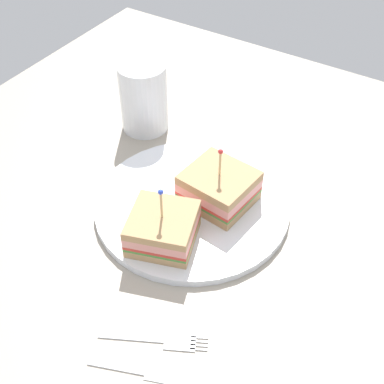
% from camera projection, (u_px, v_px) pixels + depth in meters
% --- Properties ---
extents(ground_plane, '(0.95, 0.95, 0.02)m').
position_uv_depth(ground_plane, '(192.00, 213.00, 0.76)').
color(ground_plane, '#9E9384').
extents(plate, '(0.28, 0.28, 0.01)m').
position_uv_depth(plate, '(192.00, 205.00, 0.75)').
color(plate, white).
rests_on(plate, ground_plane).
extents(sandwich_half_front, '(0.09, 0.10, 0.09)m').
position_uv_depth(sandwich_half_front, '(219.00, 187.00, 0.73)').
color(sandwich_half_front, tan).
rests_on(sandwich_half_front, plate).
extents(sandwich_half_back, '(0.10, 0.10, 0.09)m').
position_uv_depth(sandwich_half_back, '(163.00, 228.00, 0.68)').
color(sandwich_half_back, tan).
rests_on(sandwich_half_back, plate).
extents(drink_glass, '(0.08, 0.08, 0.12)m').
position_uv_depth(drink_glass, '(144.00, 99.00, 0.85)').
color(drink_glass, gold).
rests_on(drink_glass, ground_plane).
extents(fork, '(0.07, 0.12, 0.00)m').
position_uv_depth(fork, '(166.00, 340.00, 0.60)').
color(fork, silver).
rests_on(fork, ground_plane).
extents(knife, '(0.06, 0.13, 0.00)m').
position_uv_depth(knife, '(155.00, 375.00, 0.57)').
color(knife, silver).
rests_on(knife, ground_plane).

